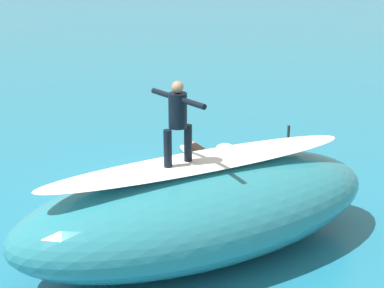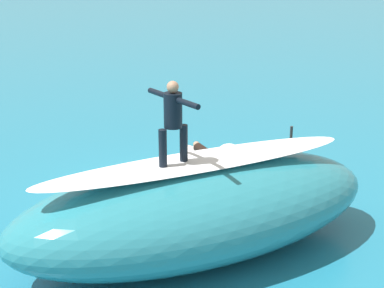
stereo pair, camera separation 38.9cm
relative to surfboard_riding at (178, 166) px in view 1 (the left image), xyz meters
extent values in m
plane|color=teal|center=(-0.45, -2.86, -1.92)|extent=(120.00, 120.00, 0.00)
ellipsoid|color=teal|center=(-0.50, -0.05, -0.98)|extent=(7.70, 3.78, 1.88)
ellipsoid|color=white|center=(-0.50, -0.05, 0.00)|extent=(6.40, 1.67, 0.08)
ellipsoid|color=#EAE5C6|center=(0.00, 0.00, 0.00)|extent=(2.04, 1.06, 0.08)
cylinder|color=black|center=(0.22, 0.07, 0.39)|extent=(0.15, 0.15, 0.70)
cylinder|color=black|center=(-0.22, -0.07, 0.39)|extent=(0.15, 0.15, 0.70)
cylinder|color=black|center=(0.00, 0.00, 1.05)|extent=(0.42, 0.42, 0.63)
sphere|color=tan|center=(0.00, 0.00, 1.48)|extent=(0.22, 0.22, 0.22)
cylinder|color=black|center=(-0.13, 0.43, 1.27)|extent=(0.26, 0.57, 0.10)
cylinder|color=black|center=(0.13, -0.43, 1.27)|extent=(0.26, 0.57, 0.10)
ellipsoid|color=silver|center=(-2.46, -4.76, -1.87)|extent=(0.76, 2.52, 0.10)
cylinder|color=black|center=(-2.46, -4.76, -1.68)|extent=(0.36, 0.82, 0.28)
sphere|color=tan|center=(-2.41, -5.25, -1.63)|extent=(0.20, 0.20, 0.20)
cylinder|color=black|center=(-2.61, -4.05, -1.76)|extent=(0.19, 0.67, 0.13)
cylinder|color=black|center=(-2.45, -4.03, -1.76)|extent=(0.19, 0.67, 0.13)
sphere|color=orange|center=(-4.32, -3.20, -1.55)|extent=(0.74, 0.74, 0.74)
cylinder|color=#262626|center=(-4.32, -3.20, -0.93)|extent=(0.07, 0.07, 0.52)
ellipsoid|color=white|center=(-2.57, -3.26, -1.85)|extent=(0.66, 0.96, 0.14)
ellipsoid|color=white|center=(-3.43, -5.26, -1.85)|extent=(0.80, 0.83, 0.14)
camera|label=1|loc=(3.33, 8.98, 3.79)|focal=52.57mm
camera|label=2|loc=(2.97, 9.12, 3.79)|focal=52.57mm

